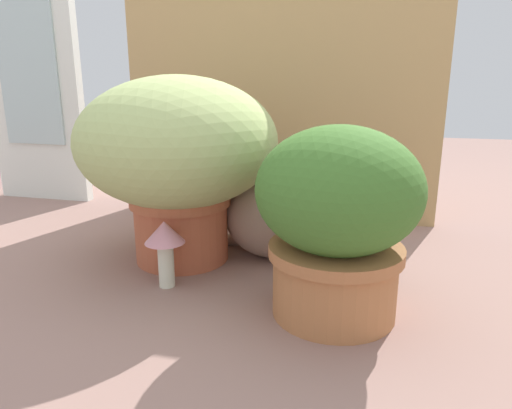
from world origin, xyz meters
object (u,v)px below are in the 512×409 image
Objects in this scene: cat at (276,215)px; mushroom_ornament_pink at (165,240)px; mushroom_ornament_red at (181,240)px; grass_planter at (178,152)px; leafy_planter at (337,216)px.

cat is 0.32m from mushroom_ornament_pink.
cat is at bearing 48.74° from mushroom_ornament_pink.
cat is 2.32× the size of mushroom_ornament_pink.
mushroom_ornament_pink is at bearing -87.95° from mushroom_ornament_red.
grass_planter reaches higher than leafy_planter.
leafy_planter is (0.43, -0.21, -0.08)m from grass_planter.
leafy_planter is at bearing -56.91° from cat.
mushroom_ornament_pink is (0.03, -0.17, -0.18)m from grass_planter.
mushroom_ornament_pink reaches higher than mushroom_ornament_red.
mushroom_ornament_red is at bearing -68.04° from grass_planter.
cat is (-0.18, 0.28, -0.09)m from leafy_planter.
mushroom_ornament_pink is 1.40× the size of mushroom_ornament_red.
leafy_planter reaches higher than cat.
leafy_planter is 0.44m from mushroom_ornament_red.
grass_planter is 1.38× the size of cat.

